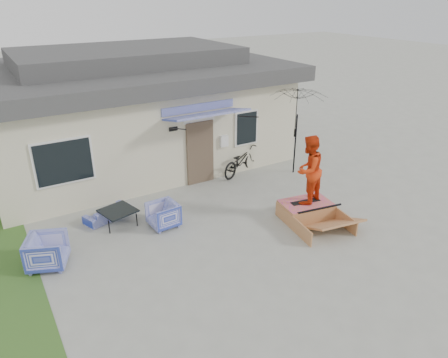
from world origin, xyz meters
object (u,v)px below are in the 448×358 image
skateboard (306,201)px  patio_umbrella (297,124)px  loveseat (107,210)px  skater (308,169)px  bicycle (240,158)px  armchair_right (163,214)px  armchair_left (47,250)px  coffee_table (119,217)px  skate_ramp (306,210)px

skateboard → patio_umbrella: bearing=65.7°
loveseat → skater: skater is taller
bicycle → skater: (-0.12, -3.51, 0.88)m
armchair_right → skater: (3.63, -1.58, 1.10)m
loveseat → armchair_right: 1.70m
armchair_right → skateboard: armchair_right is taller
armchair_left → coffee_table: size_ratio=1.02×
coffee_table → skateboard: 5.20m
skate_ramp → skater: skater is taller
coffee_table → skater: skater is taller
loveseat → skate_ramp: 5.59m
bicycle → skateboard: bearing=155.5°
armchair_left → patio_umbrella: size_ratio=0.37×
coffee_table → patio_umbrella: 6.62m
patio_umbrella → skater: (-1.80, -2.65, -0.27)m
patio_umbrella → skate_ramp: bearing=-123.8°
skate_ramp → skateboard: size_ratio=2.13×
armchair_left → coffee_table: bearing=-39.5°
armchair_left → skater: (6.64, -1.29, 1.04)m
patio_umbrella → armchair_left: bearing=-170.9°
patio_umbrella → skate_ramp: (-1.80, -2.69, -1.52)m
armchair_left → skateboard: 6.77m
loveseat → patio_umbrella: size_ratio=0.55×
patio_umbrella → skateboard: bearing=-124.2°
skateboard → skater: 0.99m
loveseat → coffee_table: size_ratio=1.53×
loveseat → skate_ramp: loveseat is taller
loveseat → armchair_right: (1.19, -1.21, 0.13)m
bicycle → skater: skater is taller
patio_umbrella → skater: skater is taller
coffee_table → skater: size_ratio=0.44×
skate_ramp → skater: (0.01, 0.05, 1.25)m
skateboard → skater: skater is taller
armchair_left → skater: size_ratio=0.45×
skate_ramp → bicycle: bearing=97.2°
skate_ramp → skater: bearing=90.0°
bicycle → skate_ramp: 3.58m
bicycle → patio_umbrella: size_ratio=0.79×
patio_umbrella → skateboard: 3.44m
armchair_right → patio_umbrella: patio_umbrella is taller
bicycle → skateboard: (-0.12, -3.51, -0.11)m
loveseat → armchair_right: bearing=114.8°
armchair_right → patio_umbrella: bearing=97.7°
armchair_left → bicycle: 7.12m
armchair_right → coffee_table: bearing=-130.7°
patio_umbrella → skateboard: size_ratio=2.71×
skate_ramp → patio_umbrella: bearing=65.4°
coffee_table → patio_umbrella: patio_umbrella is taller
armchair_left → skateboard: (6.64, -1.29, 0.06)m
bicycle → skate_ramp: (-0.13, -3.56, -0.37)m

